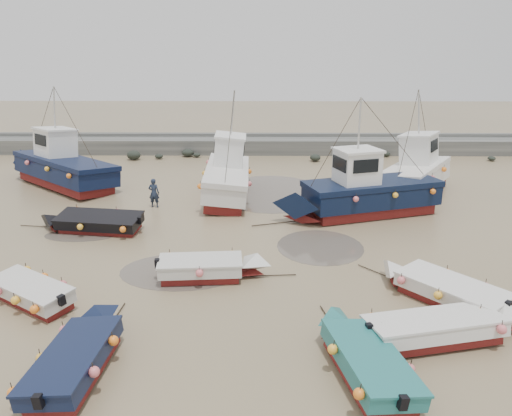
{
  "coord_description": "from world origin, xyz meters",
  "views": [
    {
      "loc": [
        0.87,
        -19.11,
        8.92
      ],
      "look_at": [
        0.64,
        3.3,
        1.4
      ],
      "focal_mm": 35.0,
      "sensor_mm": 36.0,
      "label": 1
    }
  ],
  "objects_px": {
    "dinghy_3": "(446,326)",
    "dinghy_1": "(80,352)",
    "dinghy_5": "(210,266)",
    "cabin_boat_3": "(420,171)",
    "dinghy_4": "(93,220)",
    "person": "(155,207)",
    "dinghy_2": "(362,354)",
    "cabin_boat_2": "(361,192)",
    "cabin_boat_1": "(225,174)",
    "dinghy_6": "(442,286)",
    "cabin_boat_0": "(58,166)",
    "dinghy_0": "(26,287)"
  },
  "relations": [
    {
      "from": "dinghy_3",
      "to": "dinghy_6",
      "type": "distance_m",
      "value": 2.77
    },
    {
      "from": "dinghy_3",
      "to": "cabin_boat_2",
      "type": "height_order",
      "value": "cabin_boat_2"
    },
    {
      "from": "dinghy_3",
      "to": "cabin_boat_2",
      "type": "distance_m",
      "value": 11.92
    },
    {
      "from": "dinghy_5",
      "to": "dinghy_1",
      "type": "bearing_deg",
      "value": -32.95
    },
    {
      "from": "cabin_boat_1",
      "to": "dinghy_2",
      "type": "bearing_deg",
      "value": -74.82
    },
    {
      "from": "dinghy_4",
      "to": "dinghy_5",
      "type": "bearing_deg",
      "value": -121.52
    },
    {
      "from": "cabin_boat_0",
      "to": "person",
      "type": "height_order",
      "value": "cabin_boat_0"
    },
    {
      "from": "dinghy_0",
      "to": "dinghy_1",
      "type": "relative_size",
      "value": 0.85
    },
    {
      "from": "dinghy_0",
      "to": "dinghy_5",
      "type": "height_order",
      "value": "same"
    },
    {
      "from": "dinghy_0",
      "to": "person",
      "type": "bearing_deg",
      "value": 20.41
    },
    {
      "from": "dinghy_3",
      "to": "cabin_boat_2",
      "type": "relative_size",
      "value": 0.64
    },
    {
      "from": "cabin_boat_2",
      "to": "dinghy_4",
      "type": "bearing_deg",
      "value": 82.29
    },
    {
      "from": "cabin_boat_0",
      "to": "dinghy_3",
      "type": "bearing_deg",
      "value": -93.03
    },
    {
      "from": "cabin_boat_0",
      "to": "person",
      "type": "relative_size",
      "value": 5.74
    },
    {
      "from": "dinghy_5",
      "to": "person",
      "type": "height_order",
      "value": "dinghy_5"
    },
    {
      "from": "dinghy_3",
      "to": "dinghy_6",
      "type": "bearing_deg",
      "value": 150.76
    },
    {
      "from": "dinghy_6",
      "to": "cabin_boat_0",
      "type": "xyz_separation_m",
      "value": [
        -19.62,
        14.96,
        0.76
      ]
    },
    {
      "from": "dinghy_4",
      "to": "dinghy_3",
      "type": "bearing_deg",
      "value": -115.9
    },
    {
      "from": "dinghy_4",
      "to": "person",
      "type": "bearing_deg",
      "value": -23.68
    },
    {
      "from": "dinghy_3",
      "to": "cabin_boat_0",
      "type": "relative_size",
      "value": 0.68
    },
    {
      "from": "cabin_boat_1",
      "to": "cabin_boat_2",
      "type": "bearing_deg",
      "value": -27.22
    },
    {
      "from": "dinghy_1",
      "to": "dinghy_3",
      "type": "height_order",
      "value": "same"
    },
    {
      "from": "cabin_boat_1",
      "to": "cabin_boat_2",
      "type": "distance_m",
      "value": 8.34
    },
    {
      "from": "dinghy_1",
      "to": "dinghy_4",
      "type": "bearing_deg",
      "value": 110.21
    },
    {
      "from": "dinghy_4",
      "to": "cabin_boat_3",
      "type": "bearing_deg",
      "value": -61.75
    },
    {
      "from": "dinghy_0",
      "to": "cabin_boat_2",
      "type": "height_order",
      "value": "cabin_boat_2"
    },
    {
      "from": "cabin_boat_3",
      "to": "dinghy_1",
      "type": "bearing_deg",
      "value": -96.3
    },
    {
      "from": "dinghy_3",
      "to": "dinghy_1",
      "type": "bearing_deg",
      "value": -95.03
    },
    {
      "from": "dinghy_5",
      "to": "cabin_boat_3",
      "type": "bearing_deg",
      "value": 130.68
    },
    {
      "from": "person",
      "to": "dinghy_1",
      "type": "bearing_deg",
      "value": 98.51
    },
    {
      "from": "dinghy_2",
      "to": "person",
      "type": "distance_m",
      "value": 17.16
    },
    {
      "from": "dinghy_0",
      "to": "person",
      "type": "distance_m",
      "value": 11.05
    },
    {
      "from": "dinghy_0",
      "to": "cabin_boat_1",
      "type": "xyz_separation_m",
      "value": [
        6.25,
        13.14,
        0.78
      ]
    },
    {
      "from": "dinghy_2",
      "to": "cabin_boat_2",
      "type": "height_order",
      "value": "cabin_boat_2"
    },
    {
      "from": "dinghy_4",
      "to": "cabin_boat_2",
      "type": "xyz_separation_m",
      "value": [
        13.63,
        2.41,
        0.79
      ]
    },
    {
      "from": "dinghy_4",
      "to": "dinghy_0",
      "type": "bearing_deg",
      "value": -172.89
    },
    {
      "from": "dinghy_5",
      "to": "cabin_boat_1",
      "type": "distance_m",
      "value": 11.3
    },
    {
      "from": "dinghy_3",
      "to": "cabin_boat_3",
      "type": "relative_size",
      "value": 0.77
    },
    {
      "from": "dinghy_5",
      "to": "cabin_boat_3",
      "type": "relative_size",
      "value": 0.65
    },
    {
      "from": "person",
      "to": "dinghy_5",
      "type": "bearing_deg",
      "value": 119.25
    },
    {
      "from": "dinghy_4",
      "to": "cabin_boat_0",
      "type": "relative_size",
      "value": 0.68
    },
    {
      "from": "dinghy_2",
      "to": "cabin_boat_3",
      "type": "height_order",
      "value": "cabin_boat_3"
    },
    {
      "from": "dinghy_1",
      "to": "dinghy_3",
      "type": "xyz_separation_m",
      "value": [
        10.87,
        1.49,
        -0.01
      ]
    },
    {
      "from": "dinghy_4",
      "to": "cabin_boat_0",
      "type": "xyz_separation_m",
      "value": [
        -4.79,
        8.14,
        0.76
      ]
    },
    {
      "from": "cabin_boat_0",
      "to": "cabin_boat_3",
      "type": "xyz_separation_m",
      "value": [
        22.78,
        -1.54,
        0.07
      ]
    },
    {
      "from": "dinghy_1",
      "to": "cabin_boat_3",
      "type": "relative_size",
      "value": 0.71
    },
    {
      "from": "cabin_boat_1",
      "to": "person",
      "type": "distance_m",
      "value": 4.71
    },
    {
      "from": "dinghy_2",
      "to": "cabin_boat_1",
      "type": "relative_size",
      "value": 0.57
    },
    {
      "from": "cabin_boat_2",
      "to": "cabin_boat_3",
      "type": "height_order",
      "value": "same"
    },
    {
      "from": "dinghy_3",
      "to": "dinghy_6",
      "type": "height_order",
      "value": "same"
    }
  ]
}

